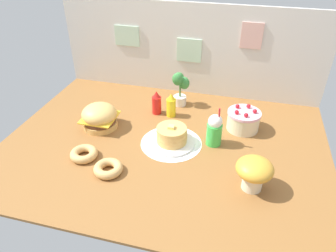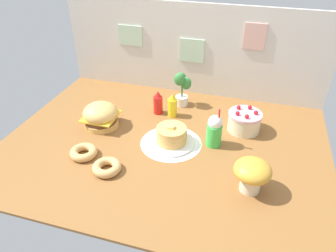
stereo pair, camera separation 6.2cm
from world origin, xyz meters
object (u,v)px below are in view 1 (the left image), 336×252
object	(u,v)px
donut_pink_glaze	(84,154)
cream_soda_cup	(214,130)
layer_cake	(243,120)
pancake_stack	(172,136)
donut_chocolate	(108,168)
burger	(100,117)
ketchup_bottle	(157,103)
mustard_bottle	(171,106)
mushroom_stool	(254,171)
potted_plant	(180,88)

from	to	relation	value
donut_pink_glaze	cream_soda_cup	bearing A→B (deg)	24.72
layer_cake	cream_soda_cup	xyz separation A→B (m)	(-0.20, -0.26, 0.04)
pancake_stack	donut_chocolate	xyz separation A→B (m)	(-0.33, -0.43, -0.03)
donut_chocolate	burger	bearing A→B (deg)	119.87
cream_soda_cup	donut_chocolate	world-z (taller)	cream_soda_cup
ketchup_bottle	mustard_bottle	distance (m)	0.13
pancake_stack	mushroom_stool	bearing A→B (deg)	-28.68
mushroom_stool	donut_pink_glaze	bearing A→B (deg)	179.61
pancake_stack	donut_chocolate	size ratio (longest dim) A/B	1.83
layer_cake	donut_chocolate	size ratio (longest dim) A/B	1.34
layer_cake	ketchup_bottle	size ratio (longest dim) A/B	1.25
ketchup_bottle	donut_pink_glaze	bearing A→B (deg)	-114.44
pancake_stack	cream_soda_cup	world-z (taller)	cream_soda_cup
mustard_bottle	donut_chocolate	world-z (taller)	mustard_bottle
burger	mustard_bottle	world-z (taller)	mustard_bottle
cream_soda_cup	donut_pink_glaze	bearing A→B (deg)	-155.28
potted_plant	donut_pink_glaze	bearing A→B (deg)	-117.93
layer_cake	mushroom_stool	distance (m)	0.69
potted_plant	mustard_bottle	bearing A→B (deg)	-97.88
potted_plant	mushroom_stool	distance (m)	1.16
ketchup_bottle	cream_soda_cup	distance (m)	0.64
donut_pink_glaze	burger	bearing A→B (deg)	97.86
pancake_stack	mustard_bottle	distance (m)	0.41
pancake_stack	donut_pink_glaze	bearing A→B (deg)	-150.08
layer_cake	ketchup_bottle	xyz separation A→B (m)	(-0.75, 0.06, 0.02)
donut_chocolate	pancake_stack	bearing A→B (deg)	52.07
pancake_stack	layer_cake	xyz separation A→B (m)	(0.51, 0.34, 0.02)
layer_cake	cream_soda_cup	world-z (taller)	cream_soda_cup
mustard_bottle	cream_soda_cup	size ratio (longest dim) A/B	0.67
donut_pink_glaze	potted_plant	world-z (taller)	potted_plant
potted_plant	pancake_stack	bearing A→B (deg)	-82.89
pancake_stack	ketchup_bottle	distance (m)	0.47
mustard_bottle	mushroom_stool	bearing A→B (deg)	-45.43
donut_pink_glaze	potted_plant	size ratio (longest dim) A/B	0.61
cream_soda_cup	layer_cake	bearing A→B (deg)	52.60
layer_cake	donut_pink_glaze	world-z (taller)	layer_cake
burger	pancake_stack	xyz separation A→B (m)	(0.62, -0.07, -0.03)
donut_chocolate	potted_plant	xyz separation A→B (m)	(0.26, 1.03, 0.14)
donut_pink_glaze	ketchup_bottle	bearing A→B (deg)	65.56
pancake_stack	ketchup_bottle	xyz separation A→B (m)	(-0.24, 0.40, 0.04)
ketchup_bottle	potted_plant	xyz separation A→B (m)	(0.16, 0.20, 0.08)
mustard_bottle	layer_cake	bearing A→B (deg)	-4.85
ketchup_bottle	mushroom_stool	xyz separation A→B (m)	(0.85, -0.74, 0.04)
ketchup_bottle	mustard_bottle	xyz separation A→B (m)	(0.13, -0.01, 0.00)
ketchup_bottle	burger	bearing A→B (deg)	-139.62
layer_cake	ketchup_bottle	distance (m)	0.75
layer_cake	potted_plant	size ratio (longest dim) A/B	0.82
donut_pink_glaze	mushroom_stool	world-z (taller)	mushroom_stool
donut_pink_glaze	pancake_stack	bearing A→B (deg)	29.92
ketchup_bottle	cream_soda_cup	bearing A→B (deg)	-30.67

